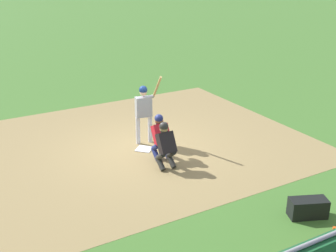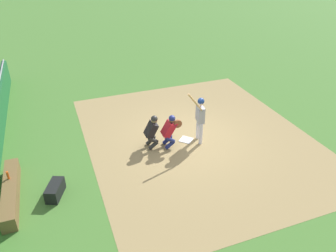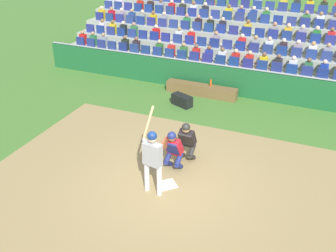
{
  "view_description": "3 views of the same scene",
  "coord_description": "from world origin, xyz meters",
  "px_view_note": "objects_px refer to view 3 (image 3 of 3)",
  "views": [
    {
      "loc": [
        -4.9,
        -10.23,
        5.13
      ],
      "look_at": [
        0.29,
        -0.91,
        0.98
      ],
      "focal_mm": 45.93,
      "sensor_mm": 36.0,
      "label": 1
    },
    {
      "loc": [
        9.7,
        -4.25,
        6.71
      ],
      "look_at": [
        0.39,
        -0.87,
        1.0
      ],
      "focal_mm": 35.53,
      "sensor_mm": 36.0,
      "label": 2
    },
    {
      "loc": [
        -3.45,
        7.87,
        6.27
      ],
      "look_at": [
        0.37,
        -0.89,
        1.26
      ],
      "focal_mm": 42.68,
      "sensor_mm": 36.0,
      "label": 3
    }
  ],
  "objects_px": {
    "dugout_bench": "(201,90)",
    "batter_at_plate": "(152,155)",
    "home_plate_marker": "(168,185)",
    "equipment_duffel_bag": "(182,100)",
    "water_bottle_on_bench": "(211,83)",
    "catcher_crouching": "(173,148)",
    "home_plate_umpire": "(187,140)"
  },
  "relations": [
    {
      "from": "dugout_bench",
      "to": "batter_at_plate",
      "type": "bearing_deg",
      "value": 98.43
    },
    {
      "from": "home_plate_marker",
      "to": "equipment_duffel_bag",
      "type": "distance_m",
      "value": 5.05
    },
    {
      "from": "water_bottle_on_bench",
      "to": "equipment_duffel_bag",
      "type": "relative_size",
      "value": 0.32
    },
    {
      "from": "catcher_crouching",
      "to": "dugout_bench",
      "type": "relative_size",
      "value": 0.44
    },
    {
      "from": "home_plate_marker",
      "to": "catcher_crouching",
      "type": "xyz_separation_m",
      "value": [
        0.16,
        -0.72,
        0.69
      ]
    },
    {
      "from": "catcher_crouching",
      "to": "home_plate_umpire",
      "type": "xyz_separation_m",
      "value": [
        -0.18,
        -0.6,
        -0.01
      ]
    },
    {
      "from": "home_plate_marker",
      "to": "dugout_bench",
      "type": "xyz_separation_m",
      "value": [
        1.18,
        -6.02,
        0.2
      ]
    },
    {
      "from": "home_plate_umpire",
      "to": "equipment_duffel_bag",
      "type": "bearing_deg",
      "value": -66.26
    },
    {
      "from": "dugout_bench",
      "to": "home_plate_umpire",
      "type": "bearing_deg",
      "value": 104.3
    },
    {
      "from": "batter_at_plate",
      "to": "dugout_bench",
      "type": "distance_m",
      "value": 6.57
    },
    {
      "from": "dugout_bench",
      "to": "equipment_duffel_bag",
      "type": "bearing_deg",
      "value": 74.53
    },
    {
      "from": "catcher_crouching",
      "to": "equipment_duffel_bag",
      "type": "bearing_deg",
      "value": -71.68
    },
    {
      "from": "batter_at_plate",
      "to": "equipment_duffel_bag",
      "type": "xyz_separation_m",
      "value": [
        1.29,
        -5.22,
        -0.89
      ]
    },
    {
      "from": "home_plate_umpire",
      "to": "dugout_bench",
      "type": "height_order",
      "value": "home_plate_umpire"
    },
    {
      "from": "home_plate_umpire",
      "to": "dugout_bench",
      "type": "bearing_deg",
      "value": -75.7
    },
    {
      "from": "catcher_crouching",
      "to": "water_bottle_on_bench",
      "type": "bearing_deg",
      "value": -83.0
    },
    {
      "from": "catcher_crouching",
      "to": "home_plate_umpire",
      "type": "distance_m",
      "value": 0.63
    },
    {
      "from": "home_plate_umpire",
      "to": "dugout_bench",
      "type": "relative_size",
      "value": 0.45
    },
    {
      "from": "equipment_duffel_bag",
      "to": "home_plate_marker",
      "type": "bearing_deg",
      "value": 130.06
    },
    {
      "from": "dugout_bench",
      "to": "water_bottle_on_bench",
      "type": "xyz_separation_m",
      "value": [
        -0.37,
        -0.02,
        0.35
      ]
    },
    {
      "from": "equipment_duffel_bag",
      "to": "catcher_crouching",
      "type": "bearing_deg",
      "value": 130.87
    },
    {
      "from": "water_bottle_on_bench",
      "to": "home_plate_umpire",
      "type": "bearing_deg",
      "value": 100.01
    },
    {
      "from": "home_plate_marker",
      "to": "equipment_duffel_bag",
      "type": "height_order",
      "value": "equipment_duffel_bag"
    },
    {
      "from": "home_plate_umpire",
      "to": "equipment_duffel_bag",
      "type": "xyz_separation_m",
      "value": [
        1.54,
        -3.49,
        -0.48
      ]
    },
    {
      "from": "home_plate_umpire",
      "to": "dugout_bench",
      "type": "distance_m",
      "value": 4.88
    },
    {
      "from": "catcher_crouching",
      "to": "dugout_bench",
      "type": "height_order",
      "value": "catcher_crouching"
    },
    {
      "from": "catcher_crouching",
      "to": "home_plate_umpire",
      "type": "bearing_deg",
      "value": -106.56
    },
    {
      "from": "home_plate_umpire",
      "to": "batter_at_plate",
      "type": "bearing_deg",
      "value": 81.98
    },
    {
      "from": "water_bottle_on_bench",
      "to": "equipment_duffel_bag",
      "type": "distance_m",
      "value": 1.46
    },
    {
      "from": "batter_at_plate",
      "to": "water_bottle_on_bench",
      "type": "height_order",
      "value": "batter_at_plate"
    },
    {
      "from": "home_plate_marker",
      "to": "water_bottle_on_bench",
      "type": "xyz_separation_m",
      "value": [
        0.82,
        -6.04,
        0.55
      ]
    },
    {
      "from": "catcher_crouching",
      "to": "water_bottle_on_bench",
      "type": "distance_m",
      "value": 5.37
    }
  ]
}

